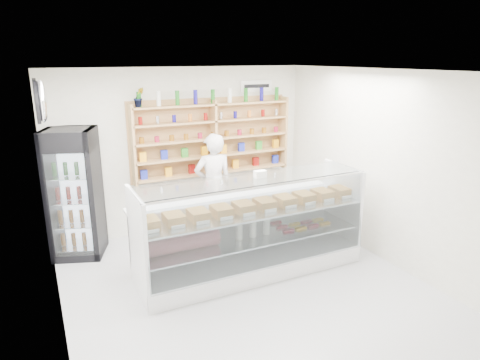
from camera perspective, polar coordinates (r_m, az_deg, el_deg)
room at (r=5.23m, az=1.32°, el=-1.20°), size 5.00×5.00×5.00m
display_counter at (r=6.12m, az=1.39°, el=-8.81°), size 3.20×0.96×1.39m
shop_worker at (r=7.16m, az=-3.56°, el=-0.73°), size 0.68×0.49×1.77m
drinks_cooler at (r=6.87m, az=-21.14°, el=-1.67°), size 0.90×0.89×1.96m
wall_shelving at (r=7.45m, az=-3.54°, el=5.57°), size 2.84×0.28×1.33m
potted_plant at (r=6.97m, az=-13.34°, el=10.69°), size 0.18×0.15×0.30m
security_mirror at (r=5.66m, az=-24.98°, el=9.50°), size 0.15×0.50×0.50m
wall_sign at (r=7.85m, az=2.19°, el=12.42°), size 0.62×0.03×0.20m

